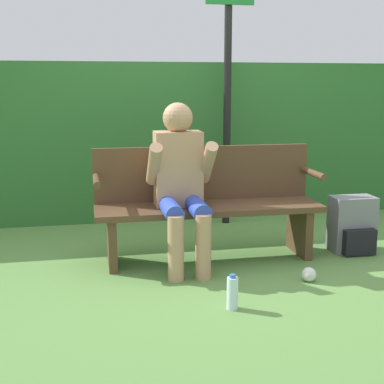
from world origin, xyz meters
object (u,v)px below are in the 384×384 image
park_bench (207,202)px  person_seated (181,178)px  backpack (353,226)px  water_bottle (232,293)px  signpost (228,84)px

park_bench → person_seated: person_seated is taller
backpack → water_bottle: bearing=-143.9°
park_bench → backpack: (1.18, -0.09, -0.22)m
person_seated → water_bottle: bearing=-79.7°
person_seated → park_bench: bearing=29.7°
water_bottle → signpost: 2.38m
person_seated → signpost: (0.64, 1.11, 0.68)m
person_seated → backpack: size_ratio=2.68×
water_bottle → signpost: signpost is taller
person_seated → backpack: 1.47m
backpack → person_seated: bearing=-178.6°
park_bench → signpost: (0.41, 0.98, 0.89)m
person_seated → signpost: signpost is taller
backpack → water_bottle: size_ratio=2.05×
water_bottle → backpack: bearing=36.1°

